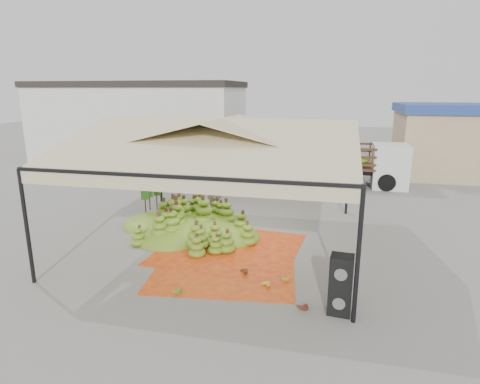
% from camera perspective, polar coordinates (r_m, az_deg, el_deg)
% --- Properties ---
extents(ground, '(90.00, 90.00, 0.00)m').
position_cam_1_polar(ground, '(13.40, -2.32, -6.90)').
color(ground, slate).
rests_on(ground, ground).
extents(canopy_tent, '(8.10, 8.10, 4.00)m').
position_cam_1_polar(canopy_tent, '(12.59, -2.47, 7.25)').
color(canopy_tent, black).
rests_on(canopy_tent, ground).
extents(building_white, '(14.30, 6.30, 5.40)m').
position_cam_1_polar(building_white, '(29.34, -14.14, 9.72)').
color(building_white, silver).
rests_on(building_white, ground).
extents(building_tan, '(6.30, 5.30, 4.10)m').
position_cam_1_polar(building_tan, '(26.03, 28.08, 6.54)').
color(building_tan, tan).
rests_on(building_tan, ground).
extents(tarp_left, '(4.50, 4.32, 0.01)m').
position_cam_1_polar(tarp_left, '(12.71, -1.48, -8.07)').
color(tarp_left, orange).
rests_on(tarp_left, ground).
extents(tarp_right, '(4.31, 4.48, 0.01)m').
position_cam_1_polar(tarp_right, '(11.67, -1.95, -10.19)').
color(tarp_right, orange).
rests_on(tarp_right, ground).
extents(banana_heap, '(6.56, 5.94, 1.17)m').
position_cam_1_polar(banana_heap, '(14.07, -7.02, -3.43)').
color(banana_heap, '#527B19').
rests_on(banana_heap, ground).
extents(hand_yellow_a, '(0.51, 0.47, 0.19)m').
position_cam_1_polar(hand_yellow_a, '(10.80, 6.27, -11.88)').
color(hand_yellow_a, '#B08F23').
rests_on(hand_yellow_a, ground).
extents(hand_yellow_b, '(0.57, 0.57, 0.20)m').
position_cam_1_polar(hand_yellow_b, '(10.38, 3.38, -12.91)').
color(hand_yellow_b, gold).
rests_on(hand_yellow_b, ground).
extents(hand_red_a, '(0.59, 0.56, 0.21)m').
position_cam_1_polar(hand_red_a, '(9.59, 8.60, -15.47)').
color(hand_red_a, '#602D15').
rests_on(hand_red_a, ground).
extents(hand_red_b, '(0.56, 0.53, 0.20)m').
position_cam_1_polar(hand_red_b, '(11.05, 0.18, -11.11)').
color(hand_red_b, '#522A12').
rests_on(hand_red_b, ground).
extents(hand_green, '(0.45, 0.38, 0.19)m').
position_cam_1_polar(hand_green, '(10.24, -9.24, -13.53)').
color(hand_green, '#367618').
rests_on(hand_green, ground).
extents(hanging_bunches, '(4.74, 0.24, 0.20)m').
position_cam_1_polar(hanging_bunches, '(11.93, -4.04, 3.53)').
color(hanging_bunches, '#437618').
rests_on(hanging_bunches, ground).
extents(speaker_stack, '(0.53, 0.48, 1.38)m').
position_cam_1_polar(speaker_stack, '(9.31, 14.12, -12.68)').
color(speaker_stack, black).
rests_on(speaker_stack, ground).
extents(banana_leaves, '(0.96, 1.36, 3.70)m').
position_cam_1_polar(banana_leaves, '(16.99, -12.03, -2.58)').
color(banana_leaves, '#2F681B').
rests_on(banana_leaves, ground).
extents(vendor, '(0.67, 0.53, 1.63)m').
position_cam_1_polar(vendor, '(16.44, -3.70, 0.09)').
color(vendor, gray).
rests_on(vendor, ground).
extents(truck_left, '(8.00, 4.62, 2.60)m').
position_cam_1_polar(truck_left, '(22.57, 1.34, 6.05)').
color(truck_left, '#4A2A18').
rests_on(truck_left, ground).
extents(truck_right, '(6.38, 2.29, 2.18)m').
position_cam_1_polar(truck_right, '(21.64, 15.14, 4.51)').
color(truck_right, '#492918').
rests_on(truck_right, ground).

